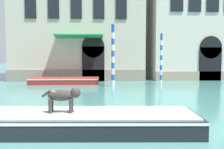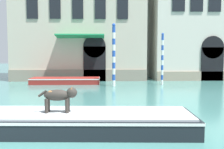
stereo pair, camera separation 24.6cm
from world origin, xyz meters
TOP-DOWN VIEW (x-y plane):
  - palazzo_left at (1.10, 21.62)m, footprint 12.21×7.40m
  - boat_foreground at (1.84, 3.61)m, footprint 8.48×2.53m
  - dog_on_deck at (1.81, 3.57)m, footprint 1.23×0.37m
  - boat_moored_near_palazzo at (0.19, 16.82)m, footprint 5.58×1.99m
  - mooring_pole_0 at (7.89, 15.73)m, footprint 0.19×0.19m
  - mooring_pole_2 at (4.05, 15.02)m, footprint 0.25×0.25m

SIDE VIEW (x-z plane):
  - boat_moored_near_palazzo at x=0.19m, z-range 0.01..0.50m
  - boat_foreground at x=1.84m, z-range 0.02..0.65m
  - dog_on_deck at x=1.81m, z-range 0.75..1.56m
  - mooring_pole_0 at x=7.89m, z-range 0.02..4.08m
  - mooring_pole_2 at x=4.05m, z-range 0.02..4.71m
  - palazzo_left at x=1.10m, z-range -0.02..14.70m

